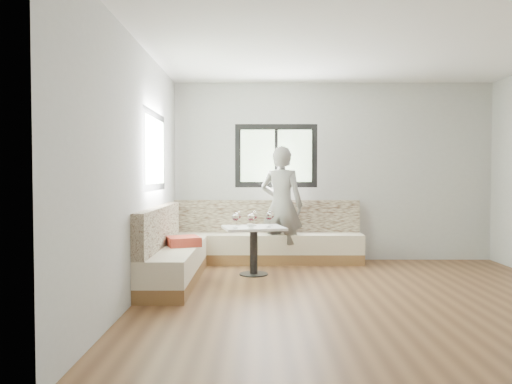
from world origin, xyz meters
TOP-DOWN VIEW (x-y plane):
  - room at (-0.08, 0.08)m, footprint 5.01×5.01m
  - banquette at (-1.59, 1.63)m, footprint 2.90×2.80m
  - table at (-1.25, 1.30)m, footprint 0.91×0.77m
  - person at (-0.83, 2.11)m, footprint 0.75×0.62m
  - olive_ramekin at (-1.30, 1.30)m, footprint 0.09×0.09m
  - wine_glass_a at (-1.48, 1.10)m, footprint 0.09×0.09m
  - wine_glass_b at (-1.28, 1.10)m, footprint 0.09×0.09m
  - wine_glass_c at (-1.04, 1.23)m, footprint 0.09×0.09m
  - wine_glass_d at (-1.24, 1.40)m, footprint 0.09×0.09m
  - wine_glass_e at (-1.01, 1.47)m, footprint 0.09×0.09m
  - wine_glass_f at (-1.46, 1.45)m, footprint 0.09×0.09m

SIDE VIEW (x-z plane):
  - banquette at x=-1.59m, z-range -0.14..0.81m
  - table at x=-1.25m, z-range 0.16..0.81m
  - olive_ramekin at x=-1.30m, z-range 0.65..0.69m
  - wine_glass_a at x=-1.48m, z-range 0.69..0.89m
  - wine_glass_b at x=-1.28m, z-range 0.69..0.89m
  - wine_glass_c at x=-1.04m, z-range 0.69..0.89m
  - wine_glass_d at x=-1.24m, z-range 0.69..0.89m
  - wine_glass_e at x=-1.01m, z-range 0.69..0.89m
  - wine_glass_f at x=-1.46m, z-range 0.69..0.89m
  - person at x=-0.83m, z-range 0.00..1.78m
  - room at x=-0.08m, z-range 0.01..2.82m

